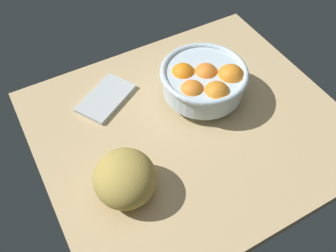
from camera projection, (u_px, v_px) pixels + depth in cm
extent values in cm
cube|color=tan|center=(190.00, 127.00, 96.62)|extent=(76.84, 67.34, 3.00)
cylinder|color=silver|center=(202.00, 93.00, 100.57)|extent=(8.05, 8.05, 2.51)
cylinder|color=silver|center=(203.00, 81.00, 97.10)|extent=(21.27, 21.27, 6.38)
torus|color=silver|center=(204.00, 72.00, 94.61)|extent=(22.87, 22.87, 1.60)
sphere|color=orange|center=(215.00, 94.00, 92.18)|extent=(7.03, 7.03, 7.03)
sphere|color=orange|center=(183.00, 76.00, 96.20)|extent=(6.81, 6.81, 6.81)
sphere|color=orange|center=(230.00, 78.00, 95.44)|extent=(7.53, 7.53, 7.53)
sphere|color=orange|center=(206.00, 76.00, 96.22)|extent=(6.78, 6.78, 6.78)
sphere|color=orange|center=(192.00, 93.00, 92.41)|extent=(6.68, 6.68, 6.68)
ellipsoid|color=#B29745|center=(125.00, 178.00, 79.46)|extent=(17.48, 17.98, 10.30)
cube|color=#B7C0C1|center=(106.00, 98.00, 100.31)|extent=(18.39, 16.07, 1.18)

